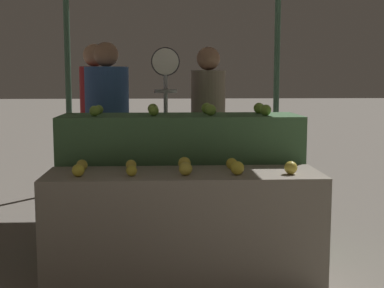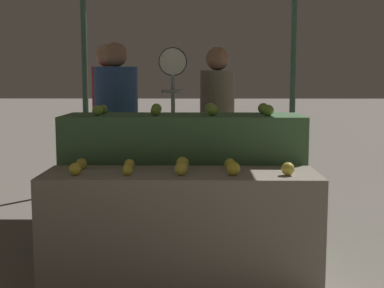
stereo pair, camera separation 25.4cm
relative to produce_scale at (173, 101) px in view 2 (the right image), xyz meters
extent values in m
plane|color=gray|center=(0.11, -1.25, -1.17)|extent=(60.00, 60.00, 0.00)
cylinder|color=#33513D|center=(-1.15, 1.78, -0.01)|extent=(0.07, 0.07, 2.32)
cylinder|color=#33513D|center=(1.36, 1.78, -0.01)|extent=(0.07, 0.07, 2.32)
cube|color=gray|center=(0.11, -1.25, -0.79)|extent=(1.81, 0.55, 0.76)
cube|color=#4C7A4C|center=(0.11, -0.65, -0.62)|extent=(1.81, 0.55, 1.09)
sphere|color=gold|center=(-0.56, -1.36, -0.37)|extent=(0.08, 0.08, 0.08)
sphere|color=gold|center=(-0.23, -1.36, -0.38)|extent=(0.07, 0.07, 0.07)
sphere|color=gold|center=(0.11, -1.36, -0.37)|extent=(0.09, 0.09, 0.09)
sphere|color=gold|center=(0.45, -1.36, -0.37)|extent=(0.09, 0.09, 0.09)
sphere|color=yellow|center=(0.79, -1.35, -0.37)|extent=(0.08, 0.08, 0.08)
sphere|color=gold|center=(-0.57, -1.14, -0.38)|extent=(0.08, 0.08, 0.08)
sphere|color=yellow|center=(-0.24, -1.15, -0.38)|extent=(0.07, 0.07, 0.07)
sphere|color=yellow|center=(0.12, -1.14, -0.37)|extent=(0.09, 0.09, 0.09)
sphere|color=gold|center=(0.44, -1.15, -0.38)|extent=(0.08, 0.08, 0.08)
sphere|color=#84AD3D|center=(-0.52, -0.76, -0.04)|extent=(0.08, 0.08, 0.08)
sphere|color=#84AD3D|center=(-0.09, -0.75, -0.04)|extent=(0.08, 0.08, 0.08)
sphere|color=#7AA338|center=(0.33, -0.75, -0.04)|extent=(0.08, 0.08, 0.08)
sphere|color=#7AA338|center=(0.74, -0.76, -0.04)|extent=(0.08, 0.08, 0.08)
sphere|color=#84AD3D|center=(-0.52, -0.55, -0.04)|extent=(0.07, 0.07, 0.07)
sphere|color=#84AD3D|center=(-0.10, -0.55, -0.04)|extent=(0.08, 0.08, 0.08)
sphere|color=#84AD3D|center=(0.32, -0.53, -0.04)|extent=(0.09, 0.09, 0.09)
sphere|color=#84AD3D|center=(0.73, -0.53, -0.04)|extent=(0.08, 0.08, 0.08)
cylinder|color=#99999E|center=(0.00, 0.01, -0.40)|extent=(0.04, 0.04, 1.53)
cylinder|color=black|center=(0.00, 0.01, 0.34)|extent=(0.25, 0.01, 0.25)
cylinder|color=silver|center=(0.00, -0.01, 0.34)|extent=(0.23, 0.02, 0.23)
cylinder|color=#99999E|center=(0.00, -0.01, 0.15)|extent=(0.01, 0.01, 0.14)
cylinder|color=#99999E|center=(0.00, -0.01, 0.08)|extent=(0.20, 0.20, 0.03)
cube|color=#2D2D38|center=(0.40, 0.29, -0.79)|extent=(0.28, 0.23, 0.77)
cylinder|color=#756656|center=(0.40, 0.29, -0.07)|extent=(0.42, 0.42, 0.67)
sphere|color=#936B51|center=(0.40, 0.29, 0.37)|extent=(0.22, 0.22, 0.22)
cube|color=#2D2D38|center=(-0.70, 0.71, -0.78)|extent=(0.23, 0.14, 0.79)
cylinder|color=maroon|center=(-0.70, 0.71, -0.04)|extent=(0.31, 0.31, 0.69)
sphere|color=tan|center=(-0.70, 0.71, 0.42)|extent=(0.22, 0.22, 0.22)
cube|color=#2D2D38|center=(-0.53, 0.21, -0.78)|extent=(0.33, 0.24, 0.79)
cylinder|color=#2D4C84|center=(-0.53, 0.21, -0.04)|extent=(0.47, 0.47, 0.68)
sphere|color=#936B51|center=(-0.53, 0.21, 0.41)|extent=(0.22, 0.22, 0.22)
camera|label=1|loc=(-0.03, -4.70, 0.21)|focal=50.00mm
camera|label=2|loc=(0.22, -4.71, 0.21)|focal=50.00mm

